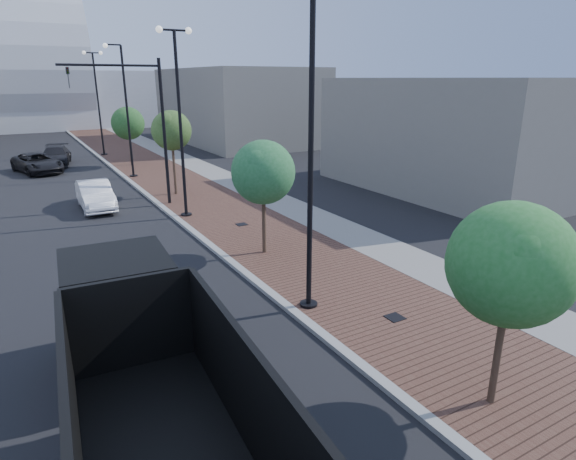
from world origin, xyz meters
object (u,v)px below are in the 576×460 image
dump_truck (145,390)px  pedestrian (259,178)px  white_sedan (95,195)px  dark_car_mid (37,163)px

dump_truck → pedestrian: bearing=62.0°
dump_truck → white_sedan: dump_truck is taller
dump_truck → dark_car_mid: (0.00, 33.39, -0.67)m
dump_truck → white_sedan: bearing=87.8°
white_sedan → pedestrian: size_ratio=2.79×
white_sedan → dark_car_mid: size_ratio=0.86×
dump_truck → white_sedan: (2.13, 19.89, -0.65)m
dump_truck → dark_car_mid: 33.40m
dark_car_mid → dump_truck: bearing=-105.5°
white_sedan → dark_car_mid: (-2.13, 13.50, -0.01)m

